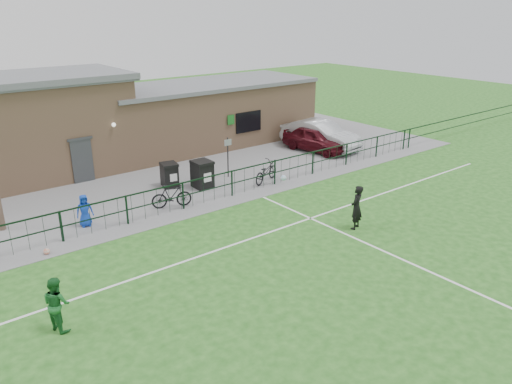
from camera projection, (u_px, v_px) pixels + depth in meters
ground at (353, 273)px, 15.92m from camera, size 90.00×90.00×0.00m
paving_strip at (155, 170)px, 25.85m from camera, size 34.00×13.00×0.02m
pitch_line_touch at (216, 202)px, 21.65m from camera, size 28.00×0.10×0.01m
pitch_line_mid at (272, 231)px, 18.86m from camera, size 28.00×0.10×0.01m
pitch_line_perp at (392, 255)px, 17.07m from camera, size 0.10×16.00×0.01m
perimeter_fence at (213, 188)px, 21.59m from camera, size 28.00×0.10×1.20m
wheelie_bin_left at (169, 175)px, 23.41m from camera, size 0.82×0.89×1.03m
wheelie_bin_right at (202, 175)px, 23.21m from camera, size 0.81×0.92×1.20m
sign_post at (228, 157)px, 24.51m from camera, size 0.07×0.07×2.00m
car_maroon at (316, 139)px, 29.05m from camera, size 2.20×4.38×1.43m
car_silver at (320, 135)px, 29.61m from camera, size 2.41×5.15×1.63m
bicycle_d at (172, 196)px, 20.91m from camera, size 1.76×1.03×1.02m
bicycle_e at (266, 172)px, 23.96m from camera, size 2.05×1.33×1.02m
spectator_child at (85, 211)px, 19.07m from camera, size 0.68×0.51×1.28m
goalkeeper_kick at (355, 207)px, 18.85m from camera, size 1.99×2.89×1.81m
outfield_player at (57, 304)px, 12.93m from camera, size 0.76×0.87×1.51m
ball_ground at (47, 251)px, 17.08m from camera, size 0.22×0.22×0.22m
clubhouse at (111, 121)px, 26.77m from camera, size 24.25×5.40×4.96m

